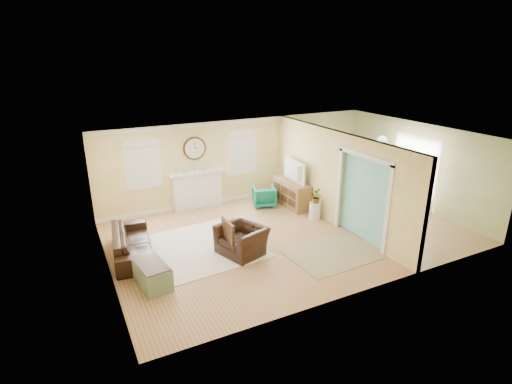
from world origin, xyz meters
TOP-DOWN VIEW (x-y plane):
  - floor at (0.00, 0.00)m, footprint 9.00×9.00m
  - wall_back at (0.00, 3.00)m, footprint 9.00×0.02m
  - wall_front at (0.00, -3.00)m, footprint 9.00×0.02m
  - wall_left at (-4.50, 0.00)m, footprint 0.02×6.00m
  - wall_right at (4.50, 0.00)m, footprint 0.02×6.00m
  - ceiling at (0.00, 0.00)m, footprint 9.00×6.00m
  - partition at (1.51, 0.28)m, footprint 0.17×6.00m
  - fireplace at (-1.50, 2.88)m, footprint 1.70×0.30m
  - wall_clock at (-1.50, 2.97)m, footprint 0.70×0.07m
  - window_left at (-3.05, 2.95)m, footprint 1.05×0.13m
  - window_right at (0.05, 2.95)m, footprint 1.05×0.13m
  - french_doors at (4.45, 0.00)m, footprint 0.06×1.70m
  - pendant at (3.00, 0.00)m, footprint 0.30×0.30m
  - rug_cream at (-2.55, 0.26)m, footprint 3.30×2.92m
  - rug_jute at (0.30, -1.44)m, footprint 2.01×1.67m
  - rug_grey at (2.74, 0.32)m, footprint 2.43×3.03m
  - sofa at (-3.90, 0.64)m, footprint 1.09×2.25m
  - eames_chair at (-1.55, -0.43)m, footprint 1.21×1.29m
  - green_chair at (0.38, 2.08)m, footprint 0.83×0.85m
  - trunk at (-3.78, -0.92)m, footprint 0.66×0.95m
  - credenza at (1.14, 1.71)m, footprint 0.51×1.49m
  - tv at (1.12, 1.71)m, footprint 0.18×1.17m
  - garden_stool at (1.20, 0.51)m, footprint 0.33×0.33m
  - potted_plant at (1.20, 0.51)m, footprint 0.40×0.43m
  - dining_table at (2.74, 0.32)m, footprint 1.19×1.94m
  - dining_chair_n at (2.66, 1.33)m, footprint 0.46×0.46m
  - dining_chair_s at (2.71, -0.87)m, footprint 0.46×0.46m
  - dining_chair_w at (2.02, 0.29)m, footprint 0.53×0.53m
  - dining_chair_e at (3.36, 0.36)m, footprint 0.51×0.51m

SIDE VIEW (x-z plane):
  - floor at x=0.00m, z-range 0.00..0.00m
  - rug_jute at x=0.30m, z-range 0.00..0.01m
  - rug_grey at x=2.74m, z-range 0.00..0.01m
  - rug_cream at x=-2.55m, z-range 0.00..0.02m
  - garden_stool at x=1.20m, z-range 0.00..0.49m
  - trunk at x=-3.78m, z-range 0.00..0.51m
  - green_chair at x=0.38m, z-range 0.00..0.62m
  - sofa at x=-3.90m, z-range 0.00..0.63m
  - dining_table at x=2.74m, z-range 0.00..0.65m
  - eames_chair at x=-1.55m, z-range 0.00..0.69m
  - credenza at x=1.14m, z-range 0.00..0.80m
  - dining_chair_w at x=2.02m, z-range 0.08..1.03m
  - dining_chair_e at x=3.36m, z-range 0.08..1.04m
  - fireplace at x=-1.50m, z-range 0.01..1.18m
  - dining_chair_s at x=2.71m, z-range 0.09..1.12m
  - dining_chair_n at x=2.66m, z-range 0.09..1.12m
  - potted_plant at x=1.20m, z-range 0.49..0.87m
  - french_doors at x=4.45m, z-range 0.00..2.20m
  - tv at x=1.12m, z-range 0.80..1.47m
  - wall_back at x=0.00m, z-range 0.00..2.60m
  - wall_front at x=0.00m, z-range 0.00..2.60m
  - wall_left at x=-4.50m, z-range 0.00..2.60m
  - wall_right at x=4.50m, z-range 0.00..2.60m
  - partition at x=1.51m, z-range 0.06..2.66m
  - window_left at x=-3.05m, z-range 0.95..2.37m
  - window_right at x=0.05m, z-range 0.95..2.37m
  - wall_clock at x=-1.50m, z-range 1.50..2.20m
  - pendant at x=3.00m, z-range 1.93..2.48m
  - ceiling at x=0.00m, z-range 2.59..2.61m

